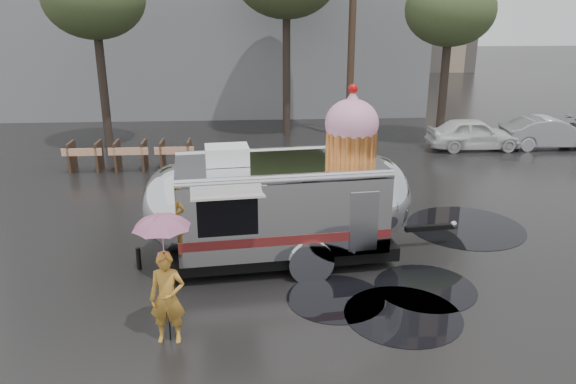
{
  "coord_description": "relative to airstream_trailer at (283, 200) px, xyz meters",
  "views": [
    {
      "loc": [
        -1.44,
        -8.52,
        5.51
      ],
      "look_at": [
        -0.71,
        2.85,
        1.57
      ],
      "focal_mm": 35.0,
      "sensor_mm": 36.0,
      "label": 1
    }
  ],
  "objects": [
    {
      "name": "ground",
      "position": [
        0.82,
        -2.85,
        -1.38
      ],
      "size": [
        120.0,
        120.0,
        0.0
      ],
      "primitive_type": "plane",
      "color": "black",
      "rests_on": "ground"
    },
    {
      "name": "puddles",
      "position": [
        4.05,
        -1.59,
        -1.37
      ],
      "size": [
        8.26,
        8.91,
        0.01
      ],
      "color": "black",
      "rests_on": "ground"
    },
    {
      "name": "utility_pole",
      "position": [
        3.32,
        11.15,
        3.24
      ],
      "size": [
        1.6,
        0.28,
        9.0
      ],
      "color": "#473323",
      "rests_on": "ground"
    },
    {
      "name": "tree_right",
      "position": [
        6.82,
        10.15,
        3.68
      ],
      "size": [
        3.36,
        3.36,
        6.42
      ],
      "color": "#382D26",
      "rests_on": "ground"
    },
    {
      "name": "barricade_row",
      "position": [
        -4.73,
        7.11,
        -0.85
      ],
      "size": [
        4.3,
        0.8,
        1.0
      ],
      "color": "#473323",
      "rests_on": "ground"
    },
    {
      "name": "airstream_trailer",
      "position": [
        0.0,
        0.0,
        0.0
      ],
      "size": [
        7.25,
        3.24,
        3.92
      ],
      "rotation": [
        0.0,
        0.0,
        0.11
      ],
      "color": "silver",
      "rests_on": "ground"
    },
    {
      "name": "person_left",
      "position": [
        -2.09,
        -3.06,
        -0.56
      ],
      "size": [
        0.6,
        0.42,
        1.63
      ],
      "primitive_type": "imported",
      "rotation": [
        0.0,
        0.0,
        -0.05
      ],
      "color": "gold",
      "rests_on": "ground"
    },
    {
      "name": "umbrella_pink",
      "position": [
        -2.09,
        -3.06,
        0.56
      ],
      "size": [
        1.14,
        1.14,
        2.33
      ],
      "color": "#F39BC9",
      "rests_on": "ground"
    }
  ]
}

